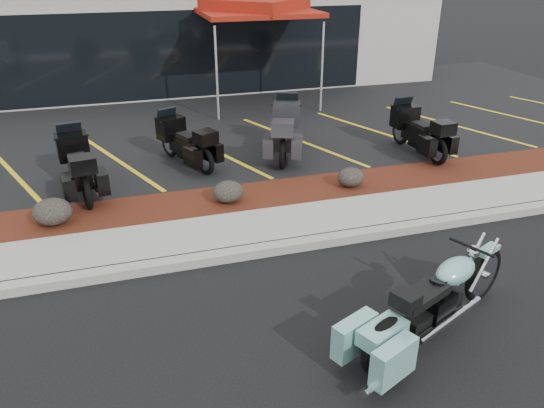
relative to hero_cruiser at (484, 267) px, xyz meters
name	(u,v)px	position (x,y,z in m)	size (l,w,h in m)	color
ground	(285,283)	(-2.46, 1.15, -0.53)	(90.00, 90.00, 0.00)	black
curb	(268,249)	(-2.46, 2.05, -0.46)	(24.00, 0.25, 0.15)	gray
sidewalk	(256,229)	(-2.46, 2.75, -0.46)	(24.00, 1.20, 0.15)	gray
mulch_bed	(240,200)	(-2.46, 3.95, -0.45)	(24.00, 1.20, 0.16)	#36150C
upper_lot	(194,122)	(-2.46, 9.35, -0.46)	(26.00, 9.60, 0.15)	black
dealership_building	(163,23)	(-2.46, 15.62, 1.47)	(18.00, 8.16, 4.00)	#A69F95
boulder_left	(52,212)	(-5.76, 3.78, -0.14)	(0.66, 0.55, 0.47)	black
boulder_mid	(228,192)	(-2.71, 3.79, -0.17)	(0.58, 0.48, 0.41)	black
boulder_right	(351,177)	(-0.23, 3.80, -0.18)	(0.54, 0.45, 0.38)	black
hero_cruiser	(484,267)	(0.00, 0.00, 0.00)	(3.02, 0.77, 1.06)	#78BAAE
touring_black_front	(73,151)	(-5.44, 5.77, 0.23)	(2.09, 0.80, 1.21)	black
touring_black_mid	(169,132)	(-3.44, 6.56, 0.19)	(1.95, 0.75, 1.14)	black
touring_grey	(287,118)	(-0.64, 6.59, 0.26)	(2.20, 0.84, 1.28)	#2D2D32
touring_black_rear	(402,121)	(1.98, 5.81, 0.20)	(2.01, 0.77, 1.17)	black
traffic_cone	(166,119)	(-3.27, 8.87, -0.18)	(0.33, 0.33, 0.40)	#D75D07
popup_canopy	(256,8)	(-0.29, 10.63, 2.37)	(4.11, 4.11, 3.02)	silver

